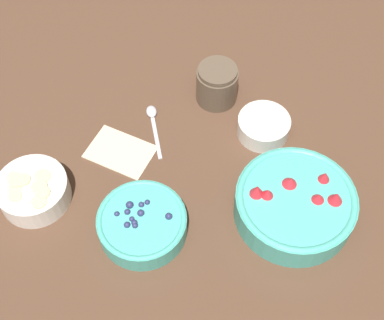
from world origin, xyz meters
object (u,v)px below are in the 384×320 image
object	(u,v)px
bowl_strawberries	(295,203)
bowl_bananas	(33,189)
bowl_cream	(264,125)
bowl_blueberries	(142,223)
jar_chocolate	(217,85)

from	to	relation	value
bowl_strawberries	bowl_bananas	size ratio (longest dim) A/B	1.65
bowl_strawberries	bowl_cream	size ratio (longest dim) A/B	2.06
bowl_blueberries	jar_chocolate	world-z (taller)	jar_chocolate
bowl_strawberries	jar_chocolate	size ratio (longest dim) A/B	2.49
bowl_cream	jar_chocolate	size ratio (longest dim) A/B	1.21
bowl_cream	jar_chocolate	xyz separation A→B (m)	(0.11, -0.07, 0.01)
bowl_blueberries	bowl_bananas	distance (m)	0.22
bowl_bananas	bowl_cream	world-z (taller)	bowl_bananas
bowl_blueberries	jar_chocolate	size ratio (longest dim) A/B	1.83
bowl_cream	jar_chocolate	world-z (taller)	jar_chocolate
bowl_blueberries	bowl_bananas	world-z (taller)	bowl_bananas
bowl_strawberries	bowl_bananas	bearing A→B (deg)	8.50
bowl_bananas	jar_chocolate	xyz separation A→B (m)	(-0.29, -0.32, 0.01)
bowl_bananas	jar_chocolate	size ratio (longest dim) A/B	1.51
jar_chocolate	bowl_cream	bearing A→B (deg)	146.70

